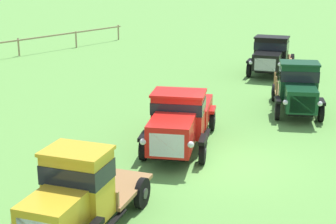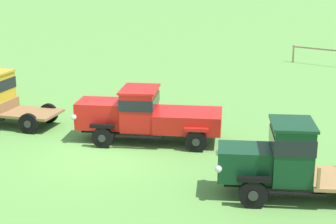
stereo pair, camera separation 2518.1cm
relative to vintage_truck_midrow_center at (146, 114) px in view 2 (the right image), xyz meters
name	(u,v)px [view 2 (the right image)]	position (x,y,z in m)	size (l,w,h in m)	color
ground_plane	(101,155)	(-0.25, -2.16, -1.03)	(240.00, 240.00, 0.00)	#5B9342
vintage_truck_midrow_center	(146,114)	(0.00, 0.00, 0.00)	(5.52, 4.17, 2.02)	black
vintage_truck_far_side	(283,159)	(6.14, -1.38, 0.09)	(4.80, 3.79, 2.20)	black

